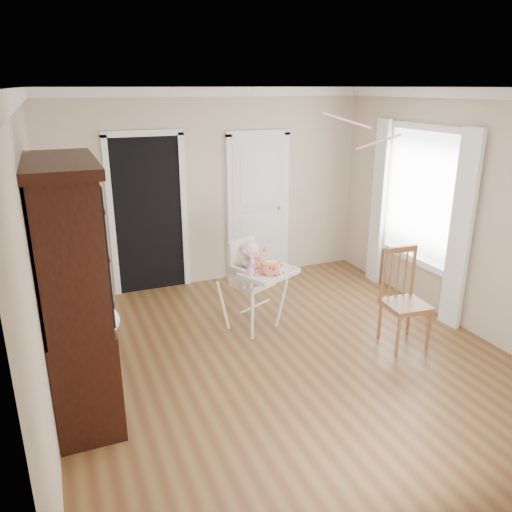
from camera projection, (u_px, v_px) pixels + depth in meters
name	position (u px, v px, depth m)	size (l,w,h in m)	color
floor	(288.00, 360.00, 5.20)	(5.00, 5.00, 0.00)	brown
ceiling	(294.00, 87.00, 4.33)	(5.00, 5.00, 0.00)	white
wall_back	(211.00, 189.00, 6.95)	(4.50, 4.50, 0.00)	beige
wall_left	(36.00, 267.00, 3.95)	(5.00, 5.00, 0.00)	beige
wall_right	(471.00, 214.00, 5.58)	(5.00, 5.00, 0.00)	beige
crown_molding	(294.00, 95.00, 4.35)	(4.50, 5.00, 0.12)	white
doorway	(148.00, 212.00, 6.69)	(1.06, 0.05, 2.22)	black
closet_door	(258.00, 208.00, 7.29)	(0.96, 0.09, 2.13)	white
window_right	(418.00, 205.00, 6.27)	(0.13, 1.84, 2.30)	white
high_chair	(253.00, 275.00, 5.69)	(0.87, 0.95, 1.08)	white
baby	(251.00, 262.00, 5.66)	(0.35, 0.26, 0.46)	beige
cake	(270.00, 267.00, 5.49)	(0.29, 0.29, 0.14)	silver
sippy_cup	(251.00, 269.00, 5.41)	(0.07, 0.07, 0.18)	#FF9BDF
china_cabinet	(75.00, 293.00, 4.11)	(0.58, 1.30, 2.19)	black
dining_chair	(404.00, 301.00, 5.40)	(0.48, 0.48, 1.07)	brown
streamer	(347.00, 121.00, 5.00)	(0.03, 0.50, 0.02)	pink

